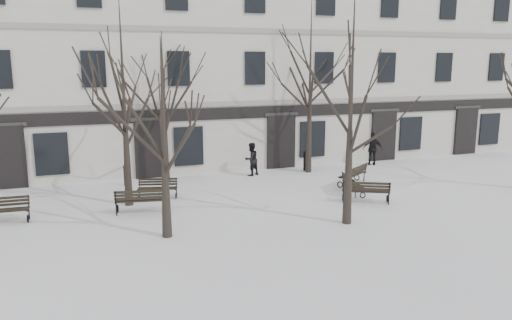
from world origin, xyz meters
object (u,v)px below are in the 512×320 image
bench_3 (158,188)px  tree_2 (352,83)px  bench_4 (354,174)px  bench_0 (2,209)px  bench_2 (366,191)px  bench_1 (142,200)px  bench_5 (352,184)px  tree_1 (163,115)px

bench_3 → tree_2: bearing=-29.5°
bench_4 → tree_2: bearing=23.2°
bench_0 → bench_4: bearing=5.1°
bench_0 → bench_2: bearing=-6.6°
bench_2 → bench_3: bench_2 is taller
tree_2 → bench_4: size_ratio=4.21×
bench_1 → bench_5: bearing=-171.0°
bench_4 → bench_5: size_ratio=1.11×
tree_2 → bench_3: bearing=136.0°
tree_2 → bench_3: (-5.93, 5.72, -4.59)m
bench_3 → bench_2: bearing=-10.4°
bench_1 → bench_4: bench_1 is taller
tree_1 → bench_5: size_ratio=3.77×
bench_2 → bench_5: (0.23, 1.50, -0.07)m
tree_1 → bench_5: 9.77m
bench_4 → tree_1: bearing=-10.4°
bench_0 → bench_5: size_ratio=1.08×
bench_3 → bench_5: 8.49m
bench_1 → bench_3: size_ratio=1.20×
bench_4 → bench_2: bearing=34.5°
bench_0 → bench_1: (4.91, -0.56, 0.04)m
tree_1 → bench_3: 6.16m
bench_3 → bench_0: bearing=-151.1°
tree_1 → tree_2: (6.37, -0.75, 0.97)m
bench_0 → bench_1: 4.94m
tree_2 → bench_5: tree_2 is taller
tree_1 → tree_2: bearing=-6.7°
tree_1 → bench_1: bearing=99.1°
tree_1 → bench_2: tree_1 is taller
bench_5 → tree_1: bearing=119.6°
bench_0 → bench_3: size_ratio=1.07×
tree_2 → bench_3: size_ratio=4.64×
tree_1 → bench_4: (9.55, 4.18, -3.56)m
bench_5 → tree_2: bearing=159.1°
tree_1 → tree_2: 6.49m
bench_2 → bench_0: bearing=17.9°
tree_1 → bench_3: (0.44, 4.97, -3.62)m
tree_1 → bench_4: tree_1 is taller
bench_0 → bench_5: 14.04m
tree_2 → bench_4: bearing=57.1°
bench_2 → tree_1: bearing=35.6°
tree_1 → bench_3: bearing=84.9°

